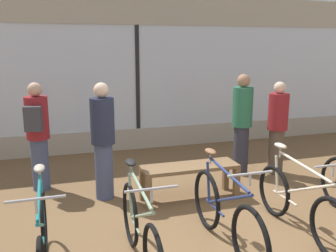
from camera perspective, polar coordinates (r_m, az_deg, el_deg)
name	(u,v)px	position (r m, az deg, el deg)	size (l,w,h in m)	color
ground_plane	(220,244)	(4.48, 7.90, -17.33)	(24.00, 24.00, 0.00)	brown
shop_back_wall	(137,72)	(7.89, -4.71, 8.13)	(12.00, 0.08, 3.20)	#B2A893
bicycle_far_left	(43,241)	(3.87, -18.57, -16.29)	(0.46, 1.75, 1.03)	black
bicycle_left	(140,232)	(3.85, -4.26, -15.76)	(0.46, 1.73, 1.04)	black
bicycle_center	(225,215)	(4.22, 8.72, -13.24)	(0.46, 1.78, 1.04)	black
bicycle_right	(299,204)	(4.75, 19.32, -11.13)	(0.46, 1.75, 1.02)	black
display_bench	(190,172)	(5.43, 3.34, -6.95)	(1.40, 0.44, 0.51)	brown
customer_near_rack	(277,126)	(6.67, 16.33, -0.05)	(0.39, 0.39, 1.60)	brown
customer_by_window	(38,133)	(5.97, -19.23, -1.08)	(0.39, 0.52, 1.66)	#424C6B
customer_mid_floor	(103,139)	(5.41, -9.88, -1.96)	(0.37, 0.37, 1.70)	#424C6B
customer_near_bench	(242,121)	(6.50, 11.19, 0.78)	(0.46, 0.56, 1.73)	#2D2D38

